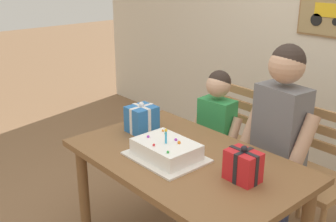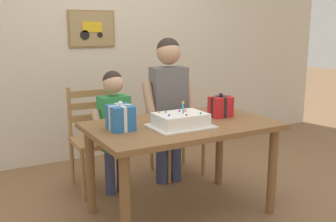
# 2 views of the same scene
# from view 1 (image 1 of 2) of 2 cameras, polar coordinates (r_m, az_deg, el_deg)

# --- Properties ---
(dining_table) EXTENTS (1.40, 0.85, 0.73)m
(dining_table) POSITION_cam_1_polar(r_m,az_deg,el_deg) (2.46, 2.41, -8.52)
(dining_table) COLOR brown
(dining_table) RESTS_ON ground
(birthday_cake) EXTENTS (0.44, 0.34, 0.19)m
(birthday_cake) POSITION_cam_1_polar(r_m,az_deg,el_deg) (2.38, -0.24, -5.49)
(birthday_cake) COLOR white
(birthday_cake) RESTS_ON dining_table
(gift_box_red_large) EXTENTS (0.17, 0.18, 0.21)m
(gift_box_red_large) POSITION_cam_1_polar(r_m,az_deg,el_deg) (2.73, -3.67, -1.11)
(gift_box_red_large) COLOR #286BB7
(gift_box_red_large) RESTS_ON dining_table
(gift_box_beside_cake) EXTENTS (0.18, 0.13, 0.20)m
(gift_box_beside_cake) POSITION_cam_1_polar(r_m,az_deg,el_deg) (2.17, 10.38, -7.50)
(gift_box_beside_cake) COLOR red
(gift_box_beside_cake) RESTS_ON dining_table
(chair_left) EXTENTS (0.43, 0.43, 0.92)m
(chair_left) POSITION_cam_1_polar(r_m,az_deg,el_deg) (3.31, 7.68, -3.93)
(chair_left) COLOR #A87A4C
(chair_left) RESTS_ON ground
(chair_right) EXTENTS (0.43, 0.43, 0.92)m
(chair_right) POSITION_cam_1_polar(r_m,az_deg,el_deg) (2.90, 20.06, -8.69)
(chair_right) COLOR #A87A4C
(chair_right) RESTS_ON ground
(child_older) EXTENTS (0.51, 0.30, 1.35)m
(child_older) POSITION_cam_1_polar(r_m,az_deg,el_deg) (2.67, 15.34, -2.22)
(child_older) COLOR #38426B
(child_older) RESTS_ON ground
(child_younger) EXTENTS (0.40, 0.24, 1.09)m
(child_younger) POSITION_cam_1_polar(r_m,az_deg,el_deg) (3.03, 6.75, -2.25)
(child_younger) COLOR #38426B
(child_younger) RESTS_ON ground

